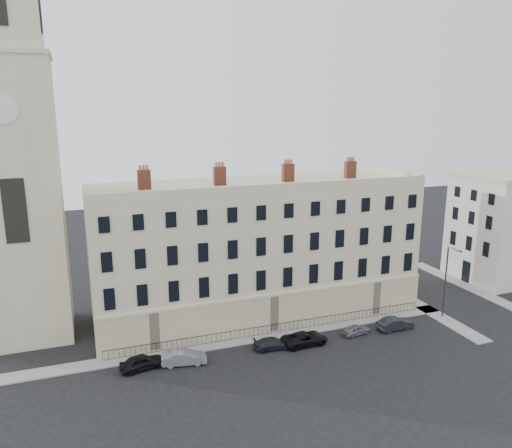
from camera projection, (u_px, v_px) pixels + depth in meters
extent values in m
plane|color=black|center=(352.00, 347.00, 49.58)|extent=(160.00, 160.00, 0.00)
cube|color=beige|center=(255.00, 248.00, 56.82)|extent=(36.00, 12.00, 15.00)
cube|color=#BEB18E|center=(274.00, 314.00, 52.54)|extent=(36.10, 0.18, 4.00)
cube|color=#BEB18E|center=(387.00, 276.00, 64.10)|extent=(0.18, 12.10, 4.00)
cube|color=beige|center=(275.00, 188.00, 49.64)|extent=(36.00, 0.35, 0.80)
cube|color=beige|center=(392.00, 172.00, 60.91)|extent=(0.35, 12.00, 0.80)
cube|color=brown|center=(144.00, 180.00, 50.86)|extent=(1.30, 0.70, 2.00)
cube|color=brown|center=(220.00, 176.00, 53.52)|extent=(1.30, 0.70, 2.00)
cube|color=brown|center=(288.00, 173.00, 56.17)|extent=(1.30, 0.70, 2.00)
cube|color=brown|center=(350.00, 170.00, 58.83)|extent=(1.30, 0.70, 2.00)
cube|color=beige|center=(19.00, 203.00, 49.17)|extent=(8.00, 8.00, 28.00)
cylinder|color=white|center=(3.00, 110.00, 43.37)|extent=(2.40, 0.14, 2.40)
cube|color=silver|center=(500.00, 229.00, 67.64)|extent=(10.00, 10.00, 14.00)
cube|color=gray|center=(241.00, 340.00, 50.82)|extent=(48.00, 2.00, 0.12)
cube|color=gray|center=(411.00, 300.00, 61.20)|extent=(2.00, 24.00, 0.12)
cube|color=gray|center=(465.00, 285.00, 66.35)|extent=(2.00, 20.00, 0.12)
cube|color=black|center=(276.00, 324.00, 52.29)|extent=(35.00, 0.04, 0.04)
cube|color=black|center=(276.00, 332.00, 52.50)|extent=(35.00, 0.04, 0.04)
imported|color=black|center=(142.00, 362.00, 45.26)|extent=(4.26, 2.29, 1.38)
imported|color=gray|center=(184.00, 357.00, 46.12)|extent=(4.36, 2.16, 1.38)
imported|color=black|center=(273.00, 343.00, 49.06)|extent=(4.05, 1.97, 1.14)
imported|color=black|center=(305.00, 338.00, 49.91)|extent=(4.79, 2.34, 1.31)
imported|color=slate|center=(356.00, 330.00, 52.14)|extent=(3.31, 1.71, 1.08)
imported|color=black|center=(395.00, 324.00, 53.29)|extent=(4.08, 1.46, 1.34)
cylinder|color=#2F3035|center=(445.00, 282.00, 55.58)|extent=(0.17, 0.17, 8.30)
cylinder|color=#2F3035|center=(454.00, 249.00, 54.06)|extent=(0.47, 1.53, 0.10)
cube|color=#2F3035|center=(460.00, 251.00, 53.48)|extent=(0.31, 0.55, 0.12)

